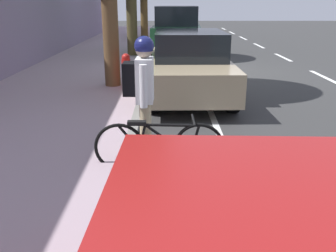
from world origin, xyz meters
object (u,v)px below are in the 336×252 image
Objects in this scene: parked_sedan_white_nearest at (176,26)px; cyclist_with_backpack at (143,86)px; bicycle_at_curb at (159,146)px; fire_hydrant at (126,71)px; parked_sedan_tan_mid at (189,65)px; parked_suv_green_second at (177,30)px.

cyclist_with_backpack reaches higher than parked_sedan_white_nearest.
bicycle_at_curb is 0.86m from cyclist_with_backpack.
cyclist_with_backpack is 4.14m from fire_hydrant.
cyclist_with_backpack reaches higher than parked_sedan_tan_mid.
parked_suv_green_second is 11.31m from cyclist_with_backpack.
parked_sedan_white_nearest is 14.42m from fire_hydrant.
parked_sedan_tan_mid is 2.56× the size of cyclist_with_backpack.
parked_sedan_white_nearest is 5.35× the size of fire_hydrant.
bicycle_at_curb is (0.62, 4.15, -0.39)m from parked_sedan_tan_mid.
cyclist_with_backpack is at bearing 99.37° from fire_hydrant.
cyclist_with_backpack is (0.22, -0.45, 0.70)m from bicycle_at_curb.
parked_suv_green_second is at bearing -101.20° from fire_hydrant.
parked_sedan_tan_mid is (-0.08, 7.59, -0.27)m from parked_suv_green_second.
parked_sedan_white_nearest is 2.63× the size of bicycle_at_curb.
parked_sedan_tan_mid is at bearing 166.55° from fire_hydrant.
fire_hydrant is (1.43, 7.23, -0.47)m from parked_suv_green_second.
parked_sedan_tan_mid is at bearing -98.47° from bicycle_at_curb.
parked_suv_green_second is 2.80× the size of bicycle_at_curb.
bicycle_at_curb is 4.60m from fire_hydrant.
parked_sedan_white_nearest is at bearing -90.77° from parked_suv_green_second.
parked_sedan_white_nearest is at bearing -92.66° from cyclist_with_backpack.
bicycle_at_curb is at bearing 88.08° from parked_sedan_white_nearest.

